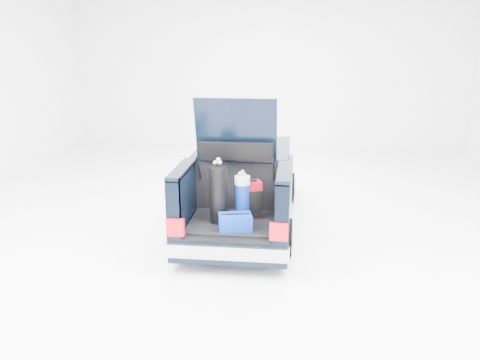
# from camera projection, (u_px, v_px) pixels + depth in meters

# --- Properties ---
(ground) EXTENTS (14.00, 14.00, 0.00)m
(ground) POSITION_uv_depth(u_px,v_px,m) (243.00, 224.00, 9.43)
(ground) COLOR white
(ground) RESTS_ON ground
(car) EXTENTS (1.87, 4.65, 2.47)m
(car) POSITION_uv_depth(u_px,v_px,m) (244.00, 188.00, 9.35)
(car) COLOR black
(car) RESTS_ON ground
(red_suitcase) EXTENTS (0.43, 0.35, 0.61)m
(red_suitcase) POSITION_uv_depth(u_px,v_px,m) (249.00, 200.00, 7.94)
(red_suitcase) COLOR maroon
(red_suitcase) RESTS_ON car
(black_golf_bag) EXTENTS (0.30, 0.35, 1.00)m
(black_golf_bag) POSITION_uv_depth(u_px,v_px,m) (218.00, 194.00, 7.68)
(black_golf_bag) COLOR black
(black_golf_bag) RESTS_ON car
(blue_golf_bag) EXTENTS (0.25, 0.25, 0.79)m
(blue_golf_bag) POSITION_uv_depth(u_px,v_px,m) (242.00, 198.00, 7.82)
(blue_golf_bag) COLOR black
(blue_golf_bag) RESTS_ON car
(blue_duffel) EXTENTS (0.54, 0.41, 0.25)m
(blue_duffel) POSITION_uv_depth(u_px,v_px,m) (235.00, 222.00, 7.48)
(blue_duffel) COLOR navy
(blue_duffel) RESTS_ON car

